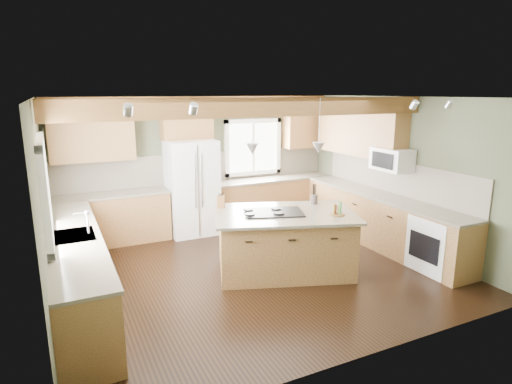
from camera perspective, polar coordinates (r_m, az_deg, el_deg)
name	(u,v)px	position (r m, az deg, el deg)	size (l,w,h in m)	color
floor	(254,270)	(6.70, -0.22, -10.31)	(5.60, 5.60, 0.00)	black
ceiling	(254,97)	(6.15, -0.24, 12.51)	(5.60, 5.60, 0.00)	silver
wall_back	(200,163)	(8.58, -7.47, 3.89)	(5.60, 5.60, 0.00)	#454B35
wall_left	(43,210)	(5.71, -26.48, -2.13)	(5.00, 5.00, 0.00)	#454B35
wall_right	(398,172)	(7.90, 18.45, 2.51)	(5.00, 5.00, 0.00)	#454B35
ceiling_beam	(261,107)	(5.96, 0.67, 11.24)	(5.55, 0.26, 0.26)	brown
soffit_trim	(200,99)	(8.38, -7.51, 12.19)	(5.55, 0.20, 0.10)	brown
backsplash_back	(200,167)	(8.58, -7.42, 3.28)	(5.58, 0.03, 0.58)	brown
backsplash_right	(395,177)	(7.94, 18.07, 1.92)	(0.03, 3.70, 0.58)	brown
base_cab_back_left	(112,220)	(8.11, -18.70, -3.51)	(2.02, 0.60, 0.88)	brown
counter_back_left	(110,195)	(7.99, -18.94, -0.34)	(2.06, 0.64, 0.04)	brown
base_cab_back_right	(273,200)	(9.06, 2.27, -1.07)	(2.62, 0.60, 0.88)	brown
counter_back_right	(273,179)	(8.96, 2.30, 1.78)	(2.66, 0.64, 0.04)	brown
base_cab_left	(77,271)	(6.03, -22.75, -9.65)	(0.60, 3.70, 0.88)	brown
counter_left	(74,237)	(5.87, -23.15, -5.49)	(0.64, 3.74, 0.04)	brown
base_cab_right	(380,221)	(7.93, 16.18, -3.70)	(0.60, 3.70, 0.88)	brown
counter_right	(382,196)	(7.81, 16.39, -0.47)	(0.64, 3.74, 0.04)	brown
upper_cab_back_left	(92,135)	(7.93, -21.07, 7.10)	(1.40, 0.35, 0.90)	brown
upper_cab_over_fridge	(186,120)	(8.23, -9.26, 9.39)	(0.96, 0.35, 0.70)	brown
upper_cab_right	(359,131)	(8.36, 13.60, 7.88)	(0.35, 2.20, 0.90)	brown
upper_cab_back_corner	(304,126)	(9.33, 6.44, 8.68)	(0.90, 0.35, 0.90)	brown
window_left	(43,188)	(5.71, -26.54, 0.43)	(0.04, 1.60, 1.05)	white
window_back	(253,147)	(8.95, -0.44, 6.00)	(1.10, 0.04, 1.00)	white
sink	(74,236)	(5.87, -23.16, -5.45)	(0.50, 0.65, 0.03)	#262628
faucet	(88,223)	(5.83, -21.52, -3.91)	(0.02, 0.02, 0.28)	#B2B2B7
dishwasher	(87,318)	(4.85, -21.63, -15.39)	(0.60, 0.60, 0.84)	white
oven	(438,244)	(7.07, 23.15, -6.42)	(0.60, 0.72, 0.84)	white
microwave	(392,159)	(7.67, 17.65, 4.16)	(0.40, 0.70, 0.38)	white
pendant_left	(252,149)	(6.13, -0.50, 5.76)	(0.18, 0.18, 0.16)	#B2B2B7
pendant_right	(319,148)	(6.30, 8.35, 5.82)	(0.18, 0.18, 0.16)	#B2B2B7
refrigerator	(192,188)	(8.21, -8.53, 0.59)	(0.90, 0.74, 1.80)	white
island	(284,243)	(6.54, 3.78, -6.81)	(1.94, 1.18, 0.88)	brown
island_top	(285,214)	(6.39, 3.84, -2.94)	(2.07, 1.31, 0.04)	brown
cooktop	(274,212)	(6.36, 2.42, -2.72)	(0.84, 0.56, 0.02)	black
knife_block	(221,202)	(6.64, -4.68, -1.30)	(0.11, 0.09, 0.19)	brown
utensil_crock	(314,199)	(6.92, 7.75, -0.97)	(0.11, 0.11, 0.15)	#3E3832
bottle_tray	(337,209)	(6.34, 10.81, -2.18)	(0.21, 0.21, 0.20)	brown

